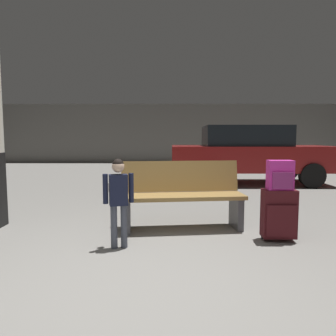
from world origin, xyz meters
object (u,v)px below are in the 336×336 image
(child, at_px, (118,194))
(bench, at_px, (182,195))
(backpack_bright, at_px, (280,175))
(parked_car_near, at_px, (248,153))
(suitcase, at_px, (279,214))

(child, bearing_deg, bench, 47.21)
(backpack_bright, bearing_deg, parked_car_near, 80.38)
(suitcase, bearing_deg, bench, 154.65)
(backpack_bright, bearing_deg, bench, 154.63)
(child, distance_m, parked_car_near, 5.61)
(backpack_bright, distance_m, child, 1.85)
(bench, relative_size, backpack_bright, 4.85)
(bench, xyz_separation_m, backpack_bright, (1.11, -0.53, 0.33))
(suitcase, relative_size, child, 0.62)
(suitcase, bearing_deg, parked_car_near, 80.38)
(suitcase, distance_m, backpack_bright, 0.45)
(backpack_bright, bearing_deg, suitcase, 98.28)
(bench, height_order, child, child)
(backpack_bright, relative_size, child, 0.35)
(bench, distance_m, suitcase, 1.23)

